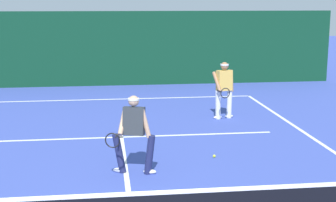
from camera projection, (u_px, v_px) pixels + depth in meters
The scene contains 7 objects.
court_line_baseline_far at pixel (116, 99), 17.23m from camera, with size 9.47×0.10×0.01m, color white.
court_line_service at pixel (121, 137), 12.43m from camera, with size 7.72×0.10×0.01m, color white.
court_line_centre at pixel (127, 178), 9.55m from camera, with size 0.10×6.40×0.01m, color white.
player_near at pixel (134, 131), 9.67m from camera, with size 1.01×0.87×1.57m.
player_far at pixel (224, 88), 14.24m from camera, with size 0.66×0.87×1.65m.
tennis_ball at pixel (214, 156), 10.81m from camera, with size 0.07×0.07×0.07m, color #D1E033.
back_fence_windscreen at pixel (114, 49), 19.76m from camera, with size 17.97×0.12×2.96m, color #0D3822.
Camera 1 is at (-0.35, -5.89, 3.37)m, focal length 52.99 mm.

